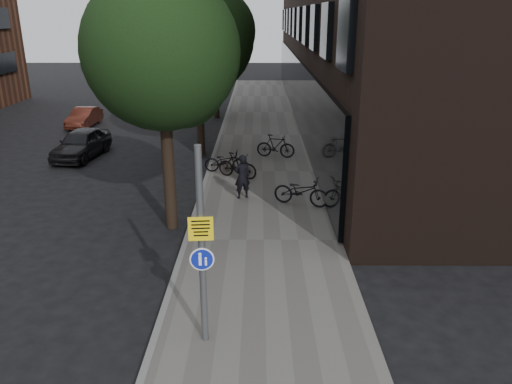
{
  "coord_description": "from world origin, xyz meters",
  "views": [
    {
      "loc": [
        0.1,
        -9.78,
        6.28
      ],
      "look_at": [
        0.03,
        2.18,
        2.0
      ],
      "focal_mm": 35.0,
      "sensor_mm": 36.0,
      "label": 1
    }
  ],
  "objects_px": {
    "signpost": "(202,248)",
    "pedestrian": "(242,177)",
    "parked_car_near": "(81,143)",
    "parked_bike_facade_near": "(301,191)"
  },
  "relations": [
    {
      "from": "signpost",
      "to": "pedestrian",
      "type": "bearing_deg",
      "value": 81.99
    },
    {
      "from": "parked_bike_facade_near",
      "to": "pedestrian",
      "type": "bearing_deg",
      "value": 91.92
    },
    {
      "from": "pedestrian",
      "to": "parked_car_near",
      "type": "distance_m",
      "value": 9.47
    },
    {
      "from": "parked_bike_facade_near",
      "to": "parked_car_near",
      "type": "relative_size",
      "value": 0.49
    },
    {
      "from": "signpost",
      "to": "pedestrian",
      "type": "distance_m",
      "value": 8.28
    },
    {
      "from": "signpost",
      "to": "parked_car_near",
      "type": "height_order",
      "value": "signpost"
    },
    {
      "from": "parked_car_near",
      "to": "signpost",
      "type": "bearing_deg",
      "value": -55.34
    },
    {
      "from": "signpost",
      "to": "pedestrian",
      "type": "relative_size",
      "value": 2.55
    },
    {
      "from": "pedestrian",
      "to": "parked_bike_facade_near",
      "type": "distance_m",
      "value": 2.16
    },
    {
      "from": "parked_bike_facade_near",
      "to": "parked_car_near",
      "type": "height_order",
      "value": "parked_car_near"
    }
  ]
}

